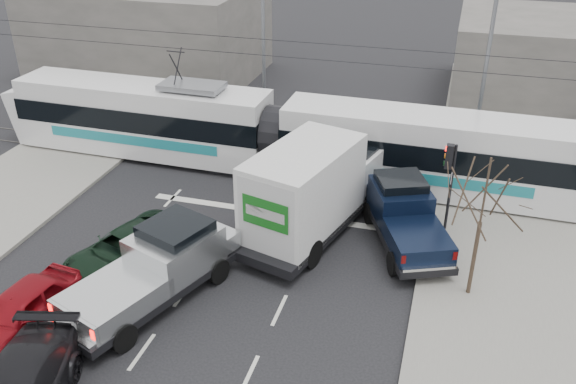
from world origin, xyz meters
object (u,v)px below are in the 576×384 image
(street_lamp_far, at_px, (260,30))
(silver_pickup, at_px, (159,266))
(street_lamp_near, at_px, (483,56))
(green_car, at_px, (127,251))
(bare_tree, at_px, (484,198))
(red_car, at_px, (21,311))
(navy_pickup, at_px, (404,214))
(box_truck, at_px, (312,190))
(tram, at_px, (275,134))
(traffic_signal, at_px, (450,169))

(street_lamp_far, bearing_deg, silver_pickup, -83.55)
(street_lamp_near, bearing_deg, green_car, -131.13)
(bare_tree, xyz_separation_m, red_car, (-13.30, -5.59, -3.06))
(red_car, bearing_deg, green_car, 76.23)
(street_lamp_far, relative_size, navy_pickup, 1.52)
(bare_tree, distance_m, street_lamp_far, 17.97)
(navy_pickup, bearing_deg, box_truck, 163.34)
(box_truck, xyz_separation_m, red_car, (-7.23, -8.06, -1.14))
(bare_tree, xyz_separation_m, street_lamp_far, (-11.79, 13.50, 1.32))
(navy_pickup, bearing_deg, green_car, -176.93)
(street_lamp_far, bearing_deg, box_truck, -62.61)
(street_lamp_near, distance_m, silver_pickup, 17.70)
(tram, distance_m, silver_pickup, 10.13)
(traffic_signal, xyz_separation_m, red_car, (-12.17, -9.59, -2.01))
(street_lamp_far, relative_size, red_car, 2.09)
(traffic_signal, bearing_deg, silver_pickup, -142.35)
(traffic_signal, bearing_deg, bare_tree, -74.24)
(traffic_signal, bearing_deg, navy_pickup, -141.88)
(box_truck, bearing_deg, silver_pickup, -110.81)
(street_lamp_far, distance_m, red_car, 19.64)
(box_truck, height_order, red_car, box_truck)
(bare_tree, bearing_deg, silver_pickup, -164.25)
(navy_pickup, bearing_deg, street_lamp_near, 51.99)
(silver_pickup, relative_size, navy_pickup, 1.17)
(bare_tree, relative_size, navy_pickup, 0.84)
(traffic_signal, distance_m, silver_pickup, 11.24)
(bare_tree, xyz_separation_m, tram, (-9.03, 7.26, -1.88))
(traffic_signal, bearing_deg, tram, 157.54)
(bare_tree, relative_size, red_car, 1.16)
(box_truck, xyz_separation_m, navy_pickup, (3.51, 0.40, -0.72))
(box_truck, distance_m, navy_pickup, 3.61)
(traffic_signal, relative_size, street_lamp_near, 0.40)
(silver_pickup, xyz_separation_m, green_car, (-1.87, 1.10, -0.47))
(navy_pickup, bearing_deg, traffic_signal, 14.88)
(street_lamp_far, height_order, red_car, street_lamp_far)
(tram, distance_m, box_truck, 5.63)
(box_truck, bearing_deg, bare_tree, -6.66)
(bare_tree, bearing_deg, traffic_signal, 105.76)
(street_lamp_near, bearing_deg, navy_pickup, -104.77)
(street_lamp_near, relative_size, silver_pickup, 1.29)
(bare_tree, relative_size, silver_pickup, 0.72)
(bare_tree, xyz_separation_m, green_car, (-11.82, -1.70, -3.07))
(silver_pickup, bearing_deg, tram, 105.09)
(silver_pickup, distance_m, red_car, 4.39)
(tram, relative_size, green_car, 5.09)
(street_lamp_near, distance_m, navy_pickup, 9.76)
(navy_pickup, xyz_separation_m, red_car, (-10.74, -8.46, -0.43))
(tram, xyz_separation_m, box_truck, (2.96, -4.79, -0.03))
(street_lamp_far, bearing_deg, traffic_signal, -41.72)
(bare_tree, distance_m, tram, 11.74)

